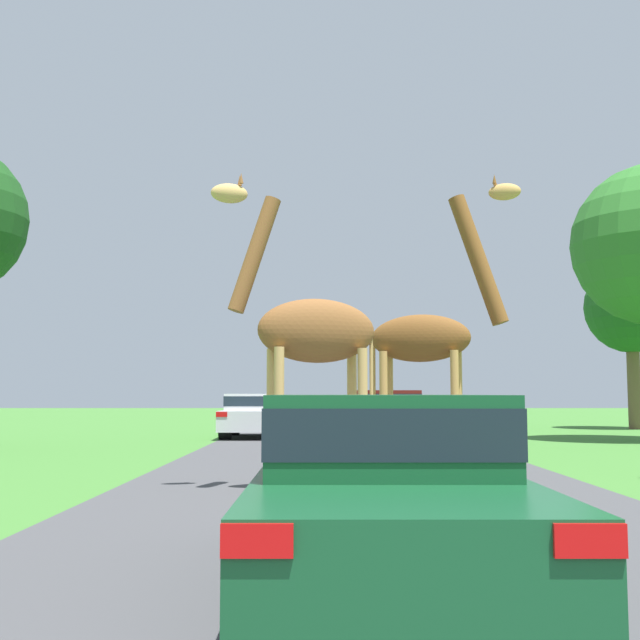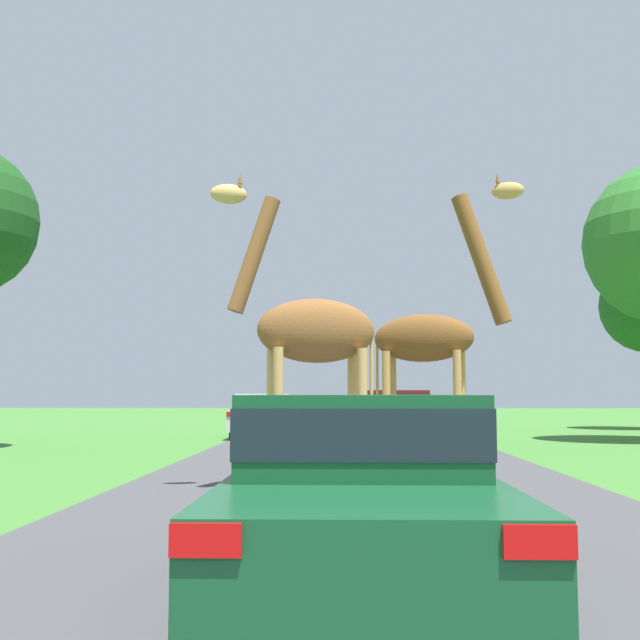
% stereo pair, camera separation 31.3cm
% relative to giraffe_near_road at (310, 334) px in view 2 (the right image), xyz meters
% --- Properties ---
extents(road, '(7.48, 120.00, 0.00)m').
position_rel_giraffe_near_road_xyz_m(road, '(0.74, 18.27, -2.34)').
color(road, '#424244').
rests_on(road, ground).
extents(giraffe_near_road, '(2.59, 1.09, 4.76)m').
position_rel_giraffe_near_road_xyz_m(giraffe_near_road, '(0.00, 0.00, 0.00)').
color(giraffe_near_road, tan).
rests_on(giraffe_near_road, ground).
extents(giraffe_companion, '(2.69, 1.17, 5.28)m').
position_rel_giraffe_near_road_xyz_m(giraffe_companion, '(2.14, 1.99, 0.17)').
color(giraffe_companion, tan).
rests_on(giraffe_companion, ground).
extents(car_lead_maroon, '(1.75, 4.81, 1.43)m').
position_rel_giraffe_near_road_xyz_m(car_lead_maroon, '(0.60, -6.24, -1.57)').
color(car_lead_maroon, '#144C28').
rests_on(car_lead_maroon, ground).
extents(car_queue_right, '(1.92, 4.23, 1.44)m').
position_rel_giraffe_near_road_xyz_m(car_queue_right, '(-2.07, 14.57, -1.59)').
color(car_queue_right, silver).
rests_on(car_queue_right, ground).
extents(car_queue_left, '(1.94, 4.73, 1.53)m').
position_rel_giraffe_near_road_xyz_m(car_queue_left, '(1.83, 9.02, -1.55)').
color(car_queue_left, '#561914').
rests_on(car_queue_left, ground).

